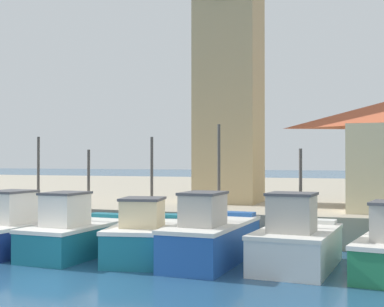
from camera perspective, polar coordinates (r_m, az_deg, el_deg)
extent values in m
plane|color=navy|center=(14.69, -15.88, -13.38)|extent=(300.00, 300.00, 0.00)
cube|color=#A89E89|center=(40.52, 7.12, -4.38)|extent=(120.00, 40.00, 1.19)
cube|color=#2356A8|center=(23.67, -19.07, -5.70)|extent=(1.75, 0.75, 0.24)
cube|color=navy|center=(20.36, -17.19, -8.46)|extent=(2.45, 4.97, 0.93)
cube|color=navy|center=(21.96, -13.47, -6.36)|extent=(1.78, 0.75, 0.24)
cube|color=silver|center=(20.30, -17.18, -7.02)|extent=(2.52, 5.04, 0.12)
cube|color=silver|center=(19.62, -18.80, -5.52)|extent=(1.34, 1.55, 1.05)
cube|color=#4C4C51|center=(19.58, -18.79, -3.87)|extent=(1.43, 1.63, 0.08)
cylinder|color=#4C4742|center=(20.64, -16.07, -2.50)|extent=(0.10, 0.10, 3.05)
torus|color=black|center=(21.27, -19.02, -8.12)|extent=(0.17, 0.53, 0.52)
cube|color=#196B7F|center=(18.83, -11.95, -9.06)|extent=(2.10, 4.70, 0.97)
cube|color=#196B7F|center=(20.48, -8.73, -6.68)|extent=(1.61, 0.69, 0.24)
cube|color=silver|center=(18.76, -11.94, -7.45)|extent=(2.17, 4.76, 0.12)
cube|color=silver|center=(18.04, -13.37, -5.89)|extent=(1.19, 1.44, 1.02)
cube|color=#4C4C51|center=(18.00, -13.37, -4.15)|extent=(1.27, 1.52, 0.08)
cylinder|color=#4C4742|center=(19.13, -10.97, -3.36)|extent=(0.10, 0.10, 2.52)
torus|color=black|center=(19.59, -14.04, -8.73)|extent=(0.15, 0.53, 0.52)
cube|color=#196B7F|center=(17.82, -4.71, -9.46)|extent=(2.69, 4.57, 1.02)
cube|color=#196B7F|center=(19.57, -3.42, -6.81)|extent=(1.76, 0.88, 0.24)
cube|color=silver|center=(17.74, -4.71, -7.67)|extent=(2.76, 4.64, 0.12)
cube|color=beige|center=(16.96, -5.30, -6.38)|extent=(1.39, 1.48, 0.83)
cube|color=#4C4C51|center=(16.93, -5.30, -4.84)|extent=(1.48, 1.57, 0.08)
cylinder|color=#4C4742|center=(18.14, -4.32, -2.77)|extent=(0.10, 0.10, 2.88)
torus|color=black|center=(18.30, -7.85, -9.23)|extent=(0.21, 0.53, 0.52)
cube|color=#2356A8|center=(17.12, 2.22, -9.62)|extent=(2.02, 5.00, 1.15)
cube|color=#2356A8|center=(19.11, 4.44, -6.59)|extent=(1.53, 0.68, 0.24)
cube|color=silver|center=(17.03, 2.22, -7.55)|extent=(2.08, 5.06, 0.12)
cube|color=#B2ADA3|center=(16.17, 1.20, -6.05)|extent=(1.14, 1.53, 0.93)
cube|color=#4C4C51|center=(16.13, 1.19, -4.26)|extent=(1.22, 1.61, 0.08)
cylinder|color=#4C4742|center=(17.50, 2.89, -2.01)|extent=(0.10, 0.10, 3.14)
torus|color=black|center=(17.69, -0.50, -9.33)|extent=(0.15, 0.53, 0.52)
cube|color=silver|center=(16.54, 11.16, -10.11)|extent=(2.39, 4.16, 1.04)
cube|color=silver|center=(18.15, 12.34, -7.21)|extent=(1.80, 0.74, 0.24)
cube|color=silver|center=(16.46, 11.15, -8.14)|extent=(2.46, 4.23, 0.12)
cube|color=#B2ADA3|center=(15.71, 10.60, -6.34)|extent=(1.34, 1.30, 1.06)
cube|color=#4C4C51|center=(15.66, 10.60, -4.27)|extent=(1.42, 1.39, 0.08)
cylinder|color=#4C4742|center=(16.83, 11.51, -3.62)|extent=(0.10, 0.10, 2.43)
torus|color=black|center=(17.00, 7.57, -9.85)|extent=(0.16, 0.53, 0.52)
torus|color=black|center=(16.86, 17.76, -10.10)|extent=(0.21, 0.53, 0.52)
cube|color=tan|center=(25.93, 4.01, 7.75)|extent=(2.88, 2.88, 11.68)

